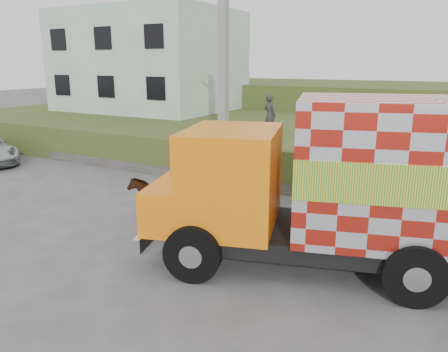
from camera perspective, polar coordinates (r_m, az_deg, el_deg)
The scene contains 9 objects.
ground at distance 12.60m, azimuth -6.41°, elevation -6.00°, with size 120.00×120.00×0.00m, color #474749.
embankment at distance 21.06m, azimuth 9.55°, elevation 4.40°, with size 40.00×12.00×1.50m, color #2F531B.
embankment_far at distance 32.43m, azimuth 16.94°, elevation 8.85°, with size 40.00×12.00×3.00m, color #2F531B.
retaining_strip at distance 16.93m, azimuth -3.71°, elevation 0.17°, with size 16.00×0.50×0.40m, color #595651.
building at distance 28.81m, azimuth -9.61°, elevation 14.60°, with size 10.00×8.00×6.00m, color silver.
utility_pole at distance 16.22m, azimuth -0.10°, elevation 13.42°, with size 1.20×0.30×8.00m.
cargo_truck at distance 9.60m, azimuth 17.84°, elevation -1.15°, with size 8.78×4.90×3.74m.
cow at distance 13.05m, azimuth -9.03°, elevation -2.42°, with size 0.68×1.50×1.27m, color black.
pedestrian at distance 18.00m, azimuth 5.99°, elevation 7.91°, with size 0.61×0.40×1.68m, color #2E2D29.
Camera 1 is at (6.94, -9.54, 4.42)m, focal length 35.00 mm.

